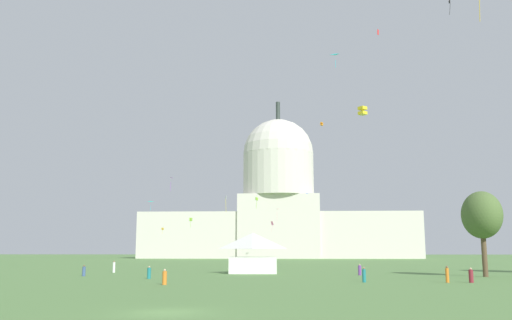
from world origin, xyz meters
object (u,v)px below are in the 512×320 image
object	(u,v)px
kite_gold_low	(163,229)
kite_red_high	(378,32)
person_orange_near_tree_east	(165,278)
kite_yellow_mid	(362,111)
person_denim_lawn_far_left	(84,271)
kite_blue_low	(305,194)
kite_turquoise_low	(150,203)
person_purple_deep_crowd	(360,270)
kite_violet_mid	(170,179)
kite_lime_low	(191,220)
person_teal_mid_right	(149,273)
kite_lime_low_b	(257,199)
capitol_building	(279,205)
person_white_edge_west	(114,267)
kite_white_low	(226,201)
kite_orange_high	(322,124)
kite_black_high	(450,4)
person_maroon_edge_east	(471,276)
person_orange_near_tent	(447,275)
kite_cyan_high	(335,58)
kite_pink_low_b	(276,211)
person_teal_mid_center	(364,275)
tree_east_near	(482,215)
event_tent	(253,252)
kite_pink_low	(272,224)

from	to	relation	value
kite_gold_low	kite_red_high	xyz separation A→B (m)	(65.55, -59.71, 45.71)
person_orange_near_tree_east	kite_yellow_mid	size ratio (longest dim) A/B	1.06
person_denim_lawn_far_left	kite_blue_low	world-z (taller)	kite_blue_low
kite_gold_low	kite_turquoise_low	world-z (taller)	kite_turquoise_low
person_purple_deep_crowd	kite_violet_mid	world-z (taller)	kite_violet_mid
kite_blue_low	person_orange_near_tree_east	bearing A→B (deg)	24.60
kite_lime_low	kite_turquoise_low	bearing A→B (deg)	50.84
person_teal_mid_right	kite_red_high	bearing A→B (deg)	129.94
kite_yellow_mid	kite_blue_low	bearing A→B (deg)	-124.72
kite_yellow_mid	kite_lime_low_b	bearing A→B (deg)	-113.04
capitol_building	person_white_edge_west	xyz separation A→B (m)	(-23.70, -147.24, -21.31)
kite_blue_low	kite_lime_low_b	size ratio (longest dim) A/B	0.60
person_teal_mid_right	kite_white_low	bearing A→B (deg)	160.88
kite_violet_mid	kite_orange_high	xyz separation A→B (m)	(45.07, 9.26, 18.10)
kite_violet_mid	kite_lime_low_b	distance (m)	31.59
kite_black_high	person_white_edge_west	bearing A→B (deg)	144.91
person_maroon_edge_east	kite_turquoise_low	xyz separation A→B (m)	(-56.67, 90.06, 15.62)
person_orange_near_tent	person_maroon_edge_east	world-z (taller)	person_orange_near_tent
person_orange_near_tent	kite_black_high	distance (m)	68.78
kite_cyan_high	kite_pink_low_b	bearing A→B (deg)	-65.07
person_orange_near_tent	kite_white_low	distance (m)	83.65
person_denim_lawn_far_left	kite_yellow_mid	bearing A→B (deg)	168.93
person_teal_mid_center	kite_orange_high	size ratio (longest dim) A/B	1.53
person_orange_near_tent	person_teal_mid_center	xyz separation A→B (m)	(-8.74, -0.14, -0.08)
kite_lime_low	tree_east_near	bearing A→B (deg)	127.55
person_purple_deep_crowd	kite_violet_mid	size ratio (longest dim) A/B	0.40
person_teal_mid_center	kite_blue_low	size ratio (longest dim) A/B	0.90
kite_white_low	kite_gold_low	distance (m)	59.45
kite_turquoise_low	kite_lime_low_b	size ratio (longest dim) A/B	0.74
person_maroon_edge_east	event_tent	bearing A→B (deg)	82.68
kite_turquoise_low	kite_lime_low_b	world-z (taller)	kite_lime_low_b
kite_turquoise_low	person_purple_deep_crowd	bearing A→B (deg)	98.82
tree_east_near	kite_violet_mid	world-z (taller)	kite_violet_mid
person_denim_lawn_far_left	kite_gold_low	distance (m)	118.07
person_white_edge_west	kite_violet_mid	xyz separation A→B (m)	(-7.27, 72.89, 22.98)
person_maroon_edge_east	kite_orange_high	size ratio (longest dim) A/B	1.49
person_white_edge_west	kite_pink_low	xyz separation A→B (m)	(21.83, 105.18, 11.40)
kite_gold_low	kite_pink_low_b	size ratio (longest dim) A/B	0.52
kite_cyan_high	person_orange_near_tent	bearing A→B (deg)	120.70
kite_yellow_mid	kite_turquoise_low	world-z (taller)	kite_yellow_mid
person_teal_mid_right	person_purple_deep_crowd	bearing A→B (deg)	93.83
kite_lime_low	kite_black_high	size ratio (longest dim) A/B	0.86
person_denim_lawn_far_left	kite_black_high	xyz separation A→B (m)	(59.46, 31.70, 50.92)
person_purple_deep_crowd	person_maroon_edge_east	world-z (taller)	person_maroon_edge_east
event_tent	person_maroon_edge_east	bearing A→B (deg)	-45.45
person_orange_near_tree_east	capitol_building	bearing A→B (deg)	-115.79
kite_pink_low_b	kite_violet_mid	bearing A→B (deg)	-5.24
person_teal_mid_center	kite_turquoise_low	bearing A→B (deg)	-136.01
person_purple_deep_crowd	kite_violet_mid	bearing A→B (deg)	78.19
capitol_building	tree_east_near	size ratio (longest dim) A/B	10.46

